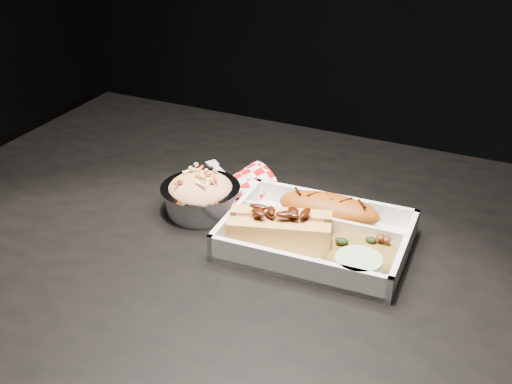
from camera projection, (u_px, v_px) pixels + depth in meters
dining_table at (282, 292)px, 0.95m from camera, size 1.20×0.80×0.75m
food_tray at (316, 239)px, 0.89m from camera, size 0.26×0.19×0.04m
fried_pastry at (329, 209)px, 0.93m from camera, size 0.15×0.07×0.04m
hotdog at (280, 228)px, 0.88m from camera, size 0.15×0.10×0.06m
fried_rice_mound at (360, 245)px, 0.86m from camera, size 0.12×0.10×0.03m
cupcake_liner at (358, 268)px, 0.81m from camera, size 0.06×0.06×0.03m
foil_coleslaw_cup at (201, 193)px, 0.97m from camera, size 0.12×0.12×0.07m
napkin_fork at (235, 188)px, 1.01m from camera, size 0.16×0.15×0.10m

